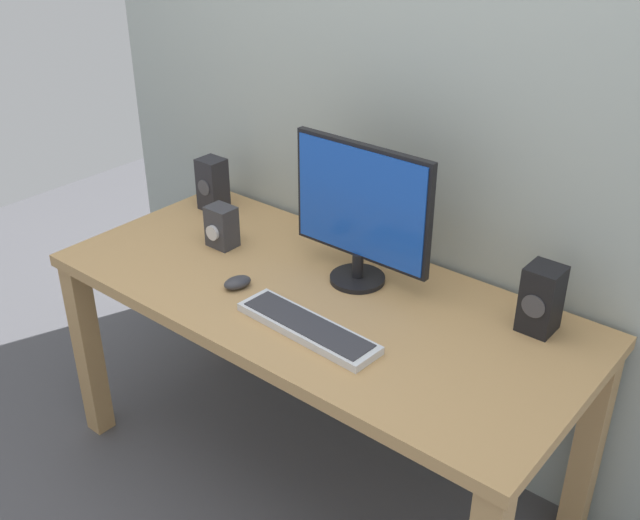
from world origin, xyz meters
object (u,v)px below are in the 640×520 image
(keyboard_primary, at_px, (307,327))
(audio_controller, at_px, (222,227))
(speaker_right, at_px, (541,299))
(mouse, at_px, (237,282))
(monitor, at_px, (361,210))
(desk, at_px, (316,322))
(speaker_left, at_px, (213,184))

(keyboard_primary, height_order, audio_controller, audio_controller)
(keyboard_primary, xyz_separation_m, audio_controller, (-0.57, 0.22, 0.06))
(speaker_right, bearing_deg, audio_controller, -168.94)
(keyboard_primary, relative_size, mouse, 5.10)
(audio_controller, bearing_deg, monitor, 12.33)
(monitor, bearing_deg, desk, -110.88)
(mouse, relative_size, audio_controller, 0.63)
(audio_controller, bearing_deg, speaker_right, 11.06)
(monitor, height_order, speaker_left, monitor)
(keyboard_primary, relative_size, speaker_right, 2.33)
(speaker_left, bearing_deg, speaker_right, 0.58)
(monitor, xyz_separation_m, keyboard_primary, (0.06, -0.33, -0.23))
(keyboard_primary, bearing_deg, speaker_left, 153.22)
(keyboard_primary, bearing_deg, desk, 123.48)
(keyboard_primary, relative_size, speaker_left, 2.33)
(desk, distance_m, monitor, 0.39)
(monitor, relative_size, keyboard_primary, 1.05)
(mouse, distance_m, audio_controller, 0.30)
(mouse, distance_m, speaker_right, 0.91)
(desk, bearing_deg, audio_controller, 175.32)
(desk, xyz_separation_m, monitor, (0.06, 0.15, 0.35))
(desk, relative_size, audio_controller, 11.76)
(monitor, relative_size, audio_controller, 3.37)
(mouse, xyz_separation_m, speaker_left, (-0.49, 0.37, 0.08))
(speaker_right, xyz_separation_m, audio_controller, (-1.07, -0.21, -0.03))
(speaker_right, bearing_deg, speaker_left, -179.42)
(monitor, relative_size, speaker_right, 2.44)
(mouse, bearing_deg, keyboard_primary, 5.35)
(speaker_right, distance_m, speaker_left, 1.32)
(keyboard_primary, bearing_deg, speaker_right, 40.62)
(audio_controller, bearing_deg, desk, -4.68)
(speaker_left, bearing_deg, mouse, -36.62)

